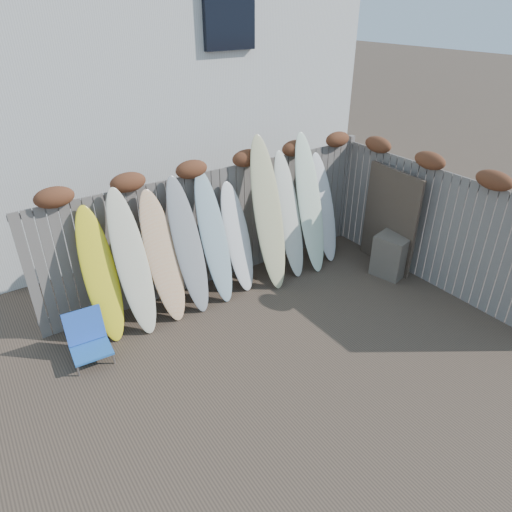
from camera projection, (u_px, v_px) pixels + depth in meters
ground at (303, 352)px, 6.45m from camera, size 80.00×80.00×0.00m
back_fence at (219, 216)px, 7.62m from camera, size 6.05×0.28×2.24m
right_fence at (438, 222)px, 7.53m from camera, size 0.28×4.40×2.24m
house at (137, 60)px, 9.80m from camera, size 8.50×5.50×6.33m
beach_chair at (88, 338)px, 6.23m from camera, size 0.55×0.58×0.68m
wooden_crate at (393, 254)px, 8.16m from camera, size 0.76×0.68×0.76m
lattice_panel at (390, 219)px, 8.15m from camera, size 0.15×1.22×1.83m
surfboard_0 at (100, 276)px, 6.40m from camera, size 0.48×0.70×1.94m
surfboard_1 at (132, 263)px, 6.52m from camera, size 0.51×0.77×2.12m
surfboard_2 at (163, 257)px, 6.80m from camera, size 0.57×0.75×1.99m
surfboard_3 at (188, 246)px, 6.98m from camera, size 0.52×0.78×2.11m
surfboard_4 at (214, 238)px, 7.23m from camera, size 0.49×0.77×2.10m
surfboard_5 at (237, 238)px, 7.55m from camera, size 0.51×0.68×1.82m
surfboard_6 at (268, 214)px, 7.54m from camera, size 0.59×0.91×2.49m
surfboard_7 at (289, 216)px, 7.90m from camera, size 0.46×0.76×2.16m
surfboard_8 at (310, 204)px, 8.03m from camera, size 0.53×0.87×2.40m
surfboard_9 at (324, 208)px, 8.41m from camera, size 0.51×0.72×1.97m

